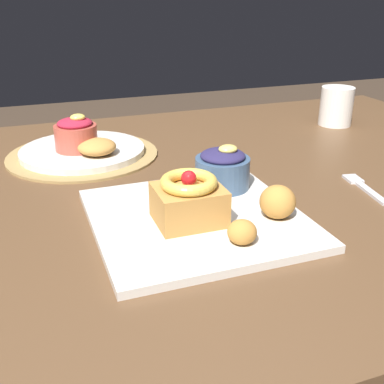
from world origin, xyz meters
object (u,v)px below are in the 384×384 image
at_px(cake_slice, 189,199).
at_px(fritter_front, 242,232).
at_px(front_plate, 197,219).
at_px(fritter_middle, 278,202).
at_px(berry_ramekin, 223,169).
at_px(back_plate, 83,151).
at_px(back_ramekin, 76,134).
at_px(coffee_mug, 336,106).
at_px(fork, 363,186).
at_px(back_pastry, 97,147).

distance_m(cake_slice, fritter_front, 0.09).
relative_size(front_plate, fritter_front, 7.70).
bearing_deg(fritter_middle, front_plate, 156.41).
distance_m(berry_ramekin, fritter_middle, 0.13).
xyz_separation_m(front_plate, back_plate, (-0.11, 0.35, 0.01)).
bearing_deg(back_ramekin, coffee_mug, 2.78).
bearing_deg(fritter_front, fork, 22.73).
xyz_separation_m(berry_ramekin, fork, (0.24, -0.06, -0.04)).
xyz_separation_m(back_plate, back_pastry, (0.02, -0.05, 0.02)).
height_order(fritter_front, back_ramekin, back_ramekin).
height_order(berry_ramekin, fritter_middle, berry_ramekin).
xyz_separation_m(cake_slice, back_plate, (-0.10, 0.37, -0.03)).
bearing_deg(back_pastry, fritter_middle, -60.71).
bearing_deg(front_plate, fritter_middle, -23.59).
bearing_deg(fork, fritter_middle, 118.13).
height_order(fritter_middle, back_ramekin, back_ramekin).
bearing_deg(back_ramekin, berry_ramekin, -52.95).
bearing_deg(front_plate, cake_slice, -139.55).
distance_m(cake_slice, fritter_middle, 0.13).
relative_size(berry_ramekin, coffee_mug, 0.96).
bearing_deg(berry_ramekin, back_plate, 124.92).
relative_size(fritter_middle, fork, 0.41).
bearing_deg(front_plate, coffee_mug, 36.76).
bearing_deg(fritter_middle, back_plate, 118.60).
bearing_deg(berry_ramekin, coffee_mug, 34.43).
relative_size(berry_ramekin, fork, 0.71).
distance_m(cake_slice, fork, 0.33).
relative_size(fritter_front, coffee_mug, 0.42).
bearing_deg(fritter_middle, back_ramekin, 120.15).
bearing_deg(fritter_front, back_pastry, 106.21).
height_order(cake_slice, coffee_mug, coffee_mug).
relative_size(back_ramekin, back_pastry, 1.13).
height_order(fritter_middle, back_pastry, fritter_middle).
relative_size(front_plate, back_plate, 1.20).
relative_size(cake_slice, fritter_middle, 1.81).
xyz_separation_m(front_plate, fork, (0.31, 0.02, -0.00)).
distance_m(back_ramekin, fork, 0.55).
xyz_separation_m(fritter_front, fork, (0.29, 0.12, -0.03)).
height_order(cake_slice, back_pastry, cake_slice).
bearing_deg(cake_slice, back_plate, 104.51).
relative_size(fork, coffee_mug, 1.37).
distance_m(back_plate, back_pastry, 0.06).
xyz_separation_m(back_plate, coffee_mug, (0.62, 0.02, 0.04)).
xyz_separation_m(back_plate, back_ramekin, (-0.01, -0.01, 0.04)).
relative_size(fritter_front, fork, 0.31).
xyz_separation_m(berry_ramekin, coffee_mug, (0.43, 0.30, 0.00)).
bearing_deg(fritter_front, back_plate, 107.06).
xyz_separation_m(front_plate, coffee_mug, (0.51, 0.38, 0.04)).
bearing_deg(back_ramekin, fritter_front, -71.47).
bearing_deg(coffee_mug, back_pastry, -172.88).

